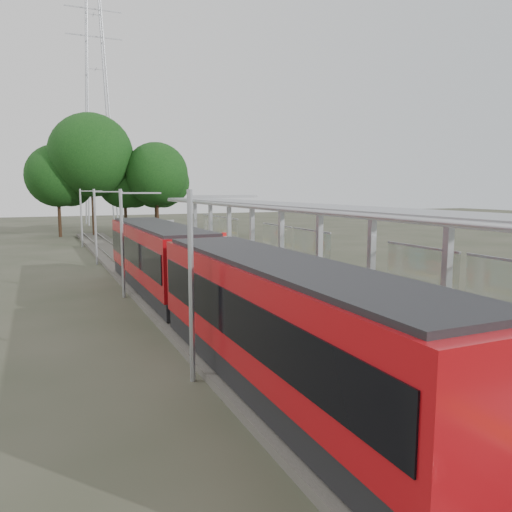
{
  "coord_description": "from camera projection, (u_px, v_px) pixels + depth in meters",
  "views": [
    {
      "loc": [
        -10.12,
        -6.12,
        5.41
      ],
      "look_at": [
        -0.84,
        14.95,
        2.3
      ],
      "focal_mm": 35.0,
      "sensor_mm": 36.0,
      "label": 1
    }
  ],
  "objects": [
    {
      "name": "tactile_strip",
      "position": [
        190.0,
        270.0,
        27.3
      ],
      "size": [
        0.6,
        50.0,
        0.02
      ],
      "primitive_type": "cube",
      "color": "gold",
      "rests_on": "platform"
    },
    {
      "name": "trackbed",
      "position": [
        155.0,
        288.0,
        26.65
      ],
      "size": [
        3.0,
        70.0,
        0.24
      ],
      "primitive_type": "cube",
      "color": "#59544C",
      "rests_on": "ground"
    },
    {
      "name": "platform",
      "position": [
        234.0,
        276.0,
        28.39
      ],
      "size": [
        6.0,
        50.0,
        1.0
      ],
      "primitive_type": "cube",
      "color": "gray",
      "rests_on": "ground"
    },
    {
      "name": "pylon",
      "position": [
        97.0,
        96.0,
        73.58
      ],
      "size": [
        8.0,
        4.0,
        38.0
      ],
      "primitive_type": null,
      "color": "#9EA0A5",
      "rests_on": "ground"
    },
    {
      "name": "canopy",
      "position": [
        291.0,
        213.0,
        25.08
      ],
      "size": [
        3.27,
        38.0,
        3.66
      ],
      "color": "#9EA0A5",
      "rests_on": "platform"
    },
    {
      "name": "end_fence",
      "position": [
        145.0,
        226.0,
        50.87
      ],
      "size": [
        6.0,
        0.1,
        1.2
      ],
      "primitive_type": "cube",
      "color": "#9EA0A5",
      "rests_on": "platform"
    },
    {
      "name": "bench_far",
      "position": [
        241.0,
        246.0,
        34.06
      ],
      "size": [
        0.92,
        1.5,
        0.99
      ],
      "rotation": [
        0.0,
        0.0,
        -0.36
      ],
      "color": "#0F1E4D",
      "rests_on": "platform"
    },
    {
      "name": "tree_cluster",
      "position": [
        110.0,
        169.0,
        56.83
      ],
      "size": [
        17.96,
        11.9,
        13.73
      ],
      "color": "#382316",
      "rests_on": "ground"
    },
    {
      "name": "bench_mid",
      "position": [
        292.0,
        266.0,
        25.18
      ],
      "size": [
        0.45,
        1.45,
        0.99
      ],
      "rotation": [
        0.0,
        0.0,
        -0.01
      ],
      "color": "#0F1E4D",
      "rests_on": "platform"
    },
    {
      "name": "train",
      "position": [
        200.0,
        277.0,
        19.14
      ],
      "size": [
        2.74,
        27.6,
        3.62
      ],
      "color": "black",
      "rests_on": "ground"
    },
    {
      "name": "info_pillar_far",
      "position": [
        224.0,
        247.0,
        32.08
      ],
      "size": [
        0.37,
        0.37,
        1.63
      ],
      "rotation": [
        0.0,
        0.0,
        -0.11
      ],
      "color": "beige",
      "rests_on": "platform"
    },
    {
      "name": "catenary_masts",
      "position": [
        124.0,
        240.0,
        24.68
      ],
      "size": [
        2.08,
        48.16,
        5.4
      ],
      "color": "#9EA0A5",
      "rests_on": "ground"
    },
    {
      "name": "litter_bin",
      "position": [
        260.0,
        255.0,
        30.57
      ],
      "size": [
        0.52,
        0.52,
        0.8
      ],
      "primitive_type": "cylinder",
      "rotation": [
        0.0,
        0.0,
        -0.41
      ],
      "color": "#9EA0A5",
      "rests_on": "platform"
    }
  ]
}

